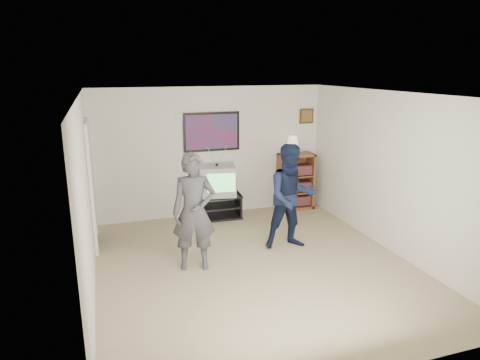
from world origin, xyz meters
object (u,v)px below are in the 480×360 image
media_stand (216,206)px  crt_television (217,180)px  person_short (291,197)px  bookshelf (296,181)px  person_tall (194,212)px

media_stand → crt_television: size_ratio=1.43×
crt_television → person_short: 1.88m
media_stand → person_short: (0.78, -1.72, 0.62)m
media_stand → person_short: bearing=-62.3°
bookshelf → person_short: (-0.92, -1.77, 0.28)m
bookshelf → person_short: bearing=-117.4°
bookshelf → person_short: person_short is taller
media_stand → person_short: person_short is taller
crt_television → person_short: person_short is taller
crt_television → bookshelf: 1.69m
media_stand → bookshelf: bookshelf is taller
crt_television → person_short: bearing=-56.4°
crt_television → bookshelf: bookshelf is taller
bookshelf → person_short: 2.02m
media_stand → person_tall: size_ratio=0.57×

